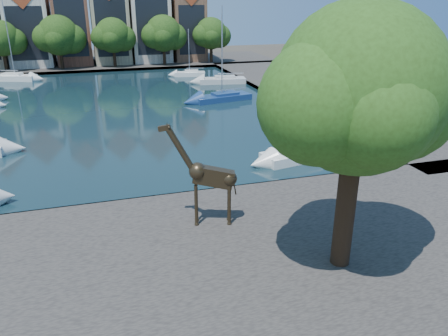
# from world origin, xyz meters

# --- Properties ---
(ground) EXTENTS (160.00, 160.00, 0.00)m
(ground) POSITION_xyz_m (0.00, 0.00, 0.00)
(ground) COLOR #38332B
(ground) RESTS_ON ground
(water_basin) EXTENTS (38.00, 50.00, 0.08)m
(water_basin) POSITION_xyz_m (0.00, 24.00, 0.04)
(water_basin) COLOR black
(water_basin) RESTS_ON ground
(near_quay) EXTENTS (50.00, 14.00, 0.50)m
(near_quay) POSITION_xyz_m (0.00, -7.00, 0.25)
(near_quay) COLOR #45413C
(near_quay) RESTS_ON ground
(far_quay) EXTENTS (60.00, 16.00, 0.50)m
(far_quay) POSITION_xyz_m (0.00, 56.00, 0.25)
(far_quay) COLOR #45413C
(far_quay) RESTS_ON ground
(right_quay) EXTENTS (14.00, 52.00, 0.50)m
(right_quay) POSITION_xyz_m (25.00, 24.00, 0.25)
(right_quay) COLOR #45413C
(right_quay) RESTS_ON ground
(plane_tree) EXTENTS (8.32, 6.40, 10.62)m
(plane_tree) POSITION_xyz_m (7.62, -9.01, 7.67)
(plane_tree) COLOR #332114
(plane_tree) RESTS_ON near_quay
(townhouse_west_inner) EXTENTS (6.43, 9.18, 15.15)m
(townhouse_west_inner) POSITION_xyz_m (-10.50, 55.99, 7.35)
(townhouse_west_inner) COLOR silver
(townhouse_west_inner) RESTS_ON far_quay
(townhouse_center) EXTENTS (5.44, 9.18, 16.93)m
(townhouse_center) POSITION_xyz_m (-4.00, 55.99, 8.36)
(townhouse_center) COLOR brown
(townhouse_center) RESTS_ON far_quay
(townhouse_east_inner) EXTENTS (5.94, 9.18, 15.79)m
(townhouse_east_inner) POSITION_xyz_m (2.00, 55.99, 7.73)
(townhouse_east_inner) COLOR tan
(townhouse_east_inner) RESTS_ON far_quay
(townhouse_east_mid) EXTENTS (6.43, 9.18, 16.65)m
(townhouse_east_mid) POSITION_xyz_m (8.50, 55.99, 8.10)
(townhouse_east_mid) COLOR beige
(townhouse_east_mid) RESTS_ON far_quay
(townhouse_east_end) EXTENTS (5.44, 9.18, 14.43)m
(townhouse_east_end) POSITION_xyz_m (15.00, 55.99, 7.11)
(townhouse_east_end) COLOR brown
(townhouse_east_end) RESTS_ON far_quay
(far_tree_west) EXTENTS (6.76, 5.20, 7.36)m
(far_tree_west) POSITION_xyz_m (-13.91, 50.49, 5.08)
(far_tree_west) COLOR #332114
(far_tree_west) RESTS_ON far_quay
(far_tree_mid_west) EXTENTS (7.80, 6.00, 8.00)m
(far_tree_mid_west) POSITION_xyz_m (-5.89, 50.49, 5.29)
(far_tree_mid_west) COLOR #332114
(far_tree_mid_west) RESTS_ON far_quay
(far_tree_mid_east) EXTENTS (7.02, 5.40, 7.52)m
(far_tree_mid_east) POSITION_xyz_m (2.10, 50.49, 5.13)
(far_tree_mid_east) COLOR #332114
(far_tree_mid_east) RESTS_ON far_quay
(far_tree_east) EXTENTS (7.54, 5.80, 7.84)m
(far_tree_east) POSITION_xyz_m (10.11, 50.49, 5.24)
(far_tree_east) COLOR #332114
(far_tree_east) RESTS_ON far_quay
(far_tree_far_east) EXTENTS (6.76, 5.20, 7.36)m
(far_tree_far_east) POSITION_xyz_m (18.09, 50.49, 5.08)
(far_tree_far_east) COLOR #332114
(far_tree_far_east) RESTS_ON far_quay
(giraffe_statue) EXTENTS (3.54, 1.25, 5.11)m
(giraffe_statue) POSITION_xyz_m (3.03, -4.01, 3.01)
(giraffe_statue) COLOR #312718
(giraffe_statue) RESTS_ON near_quay
(sailboat_left_e) EXTENTS (5.89, 3.74, 11.79)m
(sailboat_left_e) POSITION_xyz_m (-12.00, 44.00, 0.70)
(sailboat_left_e) COLOR white
(sailboat_left_e) RESTS_ON water_basin
(sailboat_right_a) EXTENTS (6.02, 3.00, 8.93)m
(sailboat_right_a) POSITION_xyz_m (12.00, 4.00, 0.59)
(sailboat_right_a) COLOR white
(sailboat_right_a) RESTS_ON water_basin
(sailboat_right_b) EXTENTS (6.90, 3.61, 9.19)m
(sailboat_right_b) POSITION_xyz_m (12.00, 23.85, 0.55)
(sailboat_right_b) COLOR navy
(sailboat_right_b) RESTS_ON water_basin
(sailboat_right_c) EXTENTS (6.43, 3.11, 9.88)m
(sailboat_right_c) POSITION_xyz_m (15.00, 33.86, 0.62)
(sailboat_right_c) COLOR silver
(sailboat_right_c) RESTS_ON water_basin
(sailboat_right_d) EXTENTS (4.68, 2.40, 6.65)m
(sailboat_right_d) POSITION_xyz_m (12.00, 40.61, 0.55)
(sailboat_right_d) COLOR white
(sailboat_right_d) RESTS_ON water_basin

